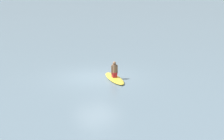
{
  "coord_description": "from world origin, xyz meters",
  "views": [
    {
      "loc": [
        9.67,
        14.36,
        4.98
      ],
      "look_at": [
        -0.36,
        1.07,
        0.61
      ],
      "focal_mm": 49.75,
      "sensor_mm": 36.0,
      "label": 1
    }
  ],
  "objects": [
    {
      "name": "person_paddler",
      "position": [
        -0.59,
        0.99,
        0.55
      ],
      "size": [
        0.39,
        0.36,
        0.91
      ],
      "rotation": [
        0.0,
        0.0,
        -1.91
      ],
      "color": "#A51E23",
      "rests_on": "surfboard"
    },
    {
      "name": "ground_plane",
      "position": [
        0.0,
        0.0,
        0.0
      ],
      "size": [
        400.0,
        400.0,
        0.0
      ],
      "primitive_type": "plane",
      "color": "slate"
    },
    {
      "name": "surfboard",
      "position": [
        -0.59,
        0.99,
        0.07
      ],
      "size": [
        1.52,
        2.69,
        0.14
      ],
      "primitive_type": "ellipsoid",
      "rotation": [
        0.0,
        0.0,
        -1.91
      ],
      "color": "gold",
      "rests_on": "ground"
    }
  ]
}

